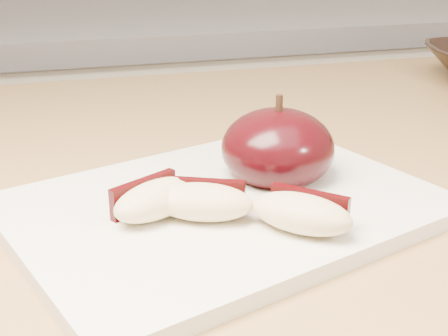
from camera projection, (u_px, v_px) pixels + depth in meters
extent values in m
cube|color=silver|center=(130.00, 237.00, 1.37)|extent=(2.40, 0.60, 0.90)
cube|color=slate|center=(117.00, 20.00, 1.19)|extent=(2.40, 0.62, 0.04)
cube|color=#9E7A45|center=(210.00, 173.00, 0.58)|extent=(1.64, 0.64, 0.04)
cube|color=silver|center=(224.00, 207.00, 0.46)|extent=(0.35, 0.30, 0.01)
ellipsoid|color=black|center=(278.00, 148.00, 0.49)|extent=(0.10, 0.10, 0.06)
cylinder|color=black|center=(279.00, 103.00, 0.48)|extent=(0.01, 0.01, 0.01)
ellipsoid|color=beige|center=(157.00, 199.00, 0.43)|extent=(0.08, 0.06, 0.03)
cube|color=black|center=(144.00, 194.00, 0.44)|extent=(0.05, 0.03, 0.02)
ellipsoid|color=beige|center=(202.00, 202.00, 0.42)|extent=(0.08, 0.06, 0.03)
cube|color=black|center=(206.00, 194.00, 0.44)|extent=(0.05, 0.03, 0.02)
ellipsoid|color=beige|center=(301.00, 213.00, 0.41)|extent=(0.07, 0.07, 0.03)
cube|color=black|center=(309.00, 206.00, 0.42)|extent=(0.04, 0.04, 0.02)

